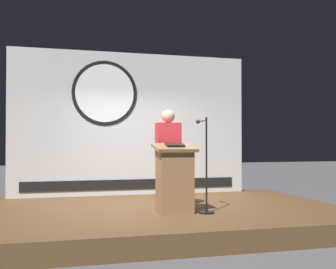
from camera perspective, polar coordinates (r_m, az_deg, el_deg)
ground_plane at (r=7.06m, az=-2.39°, el=-12.44°), size 40.00×40.00×0.00m
stage_platform at (r=7.03m, az=-2.39°, el=-11.24°), size 6.40×4.00×0.30m
banner_display at (r=8.74m, az=-5.11°, el=1.53°), size 4.95×0.12×2.97m
podium at (r=6.45m, az=0.91°, el=-6.06°), size 0.64×0.50×1.08m
speaker_person at (r=6.90m, az=0.02°, el=-3.21°), size 0.40×0.26×1.63m
microphone_stand at (r=6.50m, az=5.13°, el=-6.07°), size 0.24×0.56×1.48m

